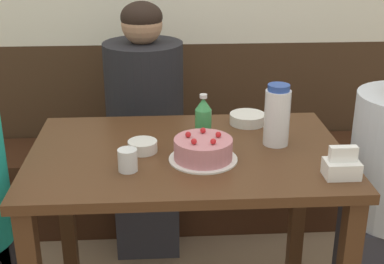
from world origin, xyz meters
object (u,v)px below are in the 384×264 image
(water_pitcher, at_px, (277,116))
(bowl_soup_white, at_px, (247,119))
(person_dark_striped, at_px, (146,133))
(napkin_holder, at_px, (342,166))
(birthday_cake, at_px, (203,150))
(bowl_rice_small, at_px, (143,147))
(glass_water_tall, at_px, (128,160))
(bench_seat, at_px, (180,184))
(soju_bottle, at_px, (203,118))

(water_pitcher, bearing_deg, bowl_soup_white, 108.33)
(person_dark_striped, bearing_deg, napkin_holder, 36.84)
(birthday_cake, relative_size, bowl_rice_small, 2.26)
(water_pitcher, xyz_separation_m, glass_water_tall, (-0.53, -0.19, -0.07))
(bowl_rice_small, bearing_deg, birthday_cake, -20.75)
(bench_seat, relative_size, birthday_cake, 10.24)
(bench_seat, relative_size, soju_bottle, 13.69)
(bench_seat, xyz_separation_m, glass_water_tall, (-0.20, -0.98, 0.60))
(bench_seat, xyz_separation_m, person_dark_striped, (-0.17, -0.21, 0.38))
(birthday_cake, height_order, bowl_rice_small, birthday_cake)
(napkin_holder, distance_m, bowl_rice_small, 0.68)
(water_pitcher, bearing_deg, napkin_holder, -60.96)
(water_pitcher, distance_m, glass_water_tall, 0.57)
(water_pitcher, bearing_deg, bowl_rice_small, -174.75)
(bench_seat, height_order, water_pitcher, water_pitcher)
(glass_water_tall, bearing_deg, bench_seat, 78.35)
(water_pitcher, bearing_deg, glass_water_tall, -160.13)
(soju_bottle, relative_size, glass_water_tall, 2.36)
(bench_seat, bearing_deg, water_pitcher, -67.59)
(soju_bottle, distance_m, bowl_rice_small, 0.25)
(bench_seat, height_order, birthday_cake, birthday_cake)
(bench_seat, bearing_deg, bowl_soup_white, -66.15)
(bowl_rice_small, relative_size, glass_water_tall, 1.40)
(soju_bottle, xyz_separation_m, person_dark_striped, (-0.23, 0.52, -0.27))
(birthday_cake, relative_size, person_dark_striped, 0.19)
(bowl_rice_small, height_order, person_dark_striped, person_dark_striped)
(water_pitcher, height_order, soju_bottle, water_pitcher)
(soju_bottle, distance_m, napkin_holder, 0.54)
(bowl_soup_white, height_order, glass_water_tall, glass_water_tall)
(glass_water_tall, distance_m, person_dark_striped, 0.81)
(bowl_soup_white, height_order, bowl_rice_small, bowl_soup_white)
(bench_seat, relative_size, bowl_rice_small, 23.16)
(birthday_cake, xyz_separation_m, water_pitcher, (0.28, 0.12, 0.07))
(birthday_cake, bearing_deg, soju_bottle, 85.43)
(soju_bottle, bearing_deg, napkin_holder, -39.09)
(soju_bottle, height_order, napkin_holder, soju_bottle)
(birthday_cake, xyz_separation_m, glass_water_tall, (-0.25, -0.07, -0.00))
(bowl_soup_white, bearing_deg, person_dark_striped, 138.54)
(napkin_holder, bearing_deg, bowl_rice_small, 159.93)
(napkin_holder, height_order, person_dark_striped, person_dark_striped)
(water_pitcher, height_order, napkin_holder, water_pitcher)
(birthday_cake, xyz_separation_m, napkin_holder, (0.43, -0.15, 0.00))
(bowl_soup_white, relative_size, bowl_rice_small, 1.37)
(napkin_holder, bearing_deg, bench_seat, 114.20)
(water_pitcher, distance_m, person_dark_striped, 0.82)
(soju_bottle, relative_size, napkin_holder, 1.60)
(water_pitcher, relative_size, napkin_holder, 2.05)
(bench_seat, height_order, glass_water_tall, glass_water_tall)
(bowl_soup_white, relative_size, person_dark_striped, 0.12)
(bowl_rice_small, distance_m, person_dark_striped, 0.66)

